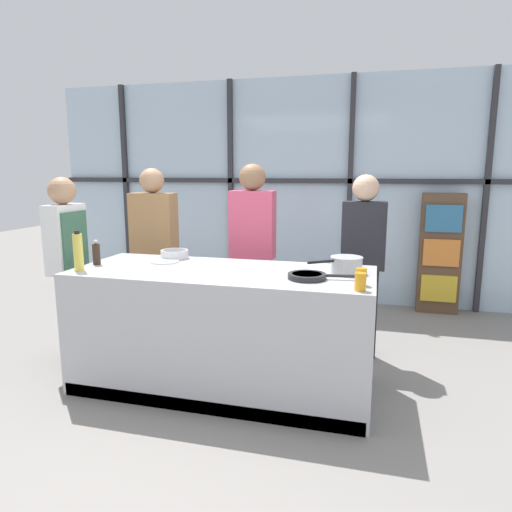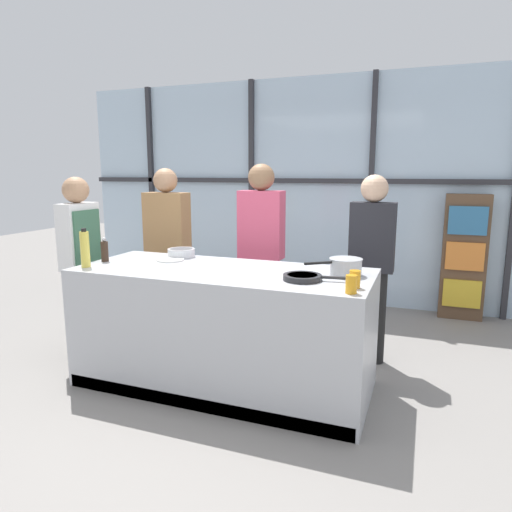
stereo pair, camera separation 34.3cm
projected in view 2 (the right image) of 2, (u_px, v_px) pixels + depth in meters
ground_plane at (224, 384)px, 3.61m from camera, size 18.00×18.00×0.00m
back_window_wall at (309, 192)px, 5.78m from camera, size 6.40×0.10×2.80m
bookshelf at (464, 257)px, 5.10m from camera, size 0.47×0.19×1.41m
demo_island at (223, 328)px, 3.52m from camera, size 2.24×0.91×0.93m
chef at (81, 254)px, 4.02m from camera, size 0.23×0.37×1.61m
spectator_far_left at (168, 242)px, 4.57m from camera, size 0.44×0.24×1.69m
spectator_center_left at (261, 244)px, 4.22m from camera, size 0.41×0.24×1.72m
spectator_center_right at (371, 256)px, 3.88m from camera, size 0.37×0.23×1.63m
frying_pan at (304, 277)px, 3.09m from camera, size 0.47×0.26×0.04m
saucepan at (345, 266)px, 3.23m from camera, size 0.38×0.31×0.12m
white_plate at (170, 260)px, 3.77m from camera, size 0.23×0.23×0.01m
mixing_bowl at (181, 252)px, 3.93m from camera, size 0.23×0.23×0.07m
oil_bottle at (85, 249)px, 3.49m from camera, size 0.07×0.07×0.30m
pepper_grinder at (105, 251)px, 3.73m from camera, size 0.06×0.06×0.20m
juice_glass_near at (351, 284)px, 2.75m from camera, size 0.07×0.07×0.11m
juice_glass_far at (355, 279)px, 2.88m from camera, size 0.07×0.07×0.11m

